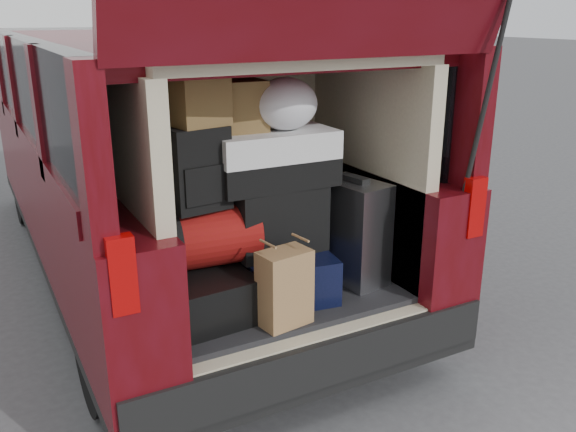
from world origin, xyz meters
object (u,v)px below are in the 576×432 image
(backpack, at_px, (198,169))
(kraft_bag, at_px, (285,288))
(navy_hardshell, at_px, (282,271))
(black_hardshell, at_px, (199,291))
(red_duffel, at_px, (209,236))
(twotone_duffel, at_px, (273,159))
(silver_roller, at_px, (353,232))
(black_soft_case, at_px, (276,218))

(backpack, bearing_deg, kraft_bag, -55.10)
(kraft_bag, bearing_deg, navy_hardshell, 55.24)
(black_hardshell, xyz_separation_m, navy_hardshell, (0.46, 0.01, 0.01))
(red_duffel, height_order, backpack, backpack)
(black_hardshell, bearing_deg, twotone_duffel, 2.46)
(navy_hardshell, bearing_deg, black_hardshell, -170.02)
(navy_hardshell, relative_size, red_duffel, 1.18)
(silver_roller, height_order, red_duffel, silver_roller)
(silver_roller, bearing_deg, kraft_bag, -164.64)
(twotone_duffel, bearing_deg, black_hardshell, -172.86)
(silver_roller, bearing_deg, black_soft_case, 161.46)
(red_duffel, bearing_deg, navy_hardshell, 2.00)
(silver_roller, height_order, kraft_bag, silver_roller)
(black_hardshell, relative_size, navy_hardshell, 1.04)
(black_soft_case, bearing_deg, backpack, -178.20)
(black_hardshell, bearing_deg, black_soft_case, 0.23)
(red_duffel, height_order, twotone_duffel, twotone_duffel)
(navy_hardshell, distance_m, black_soft_case, 0.28)
(silver_roller, xyz_separation_m, twotone_duffel, (-0.43, 0.08, 0.43))
(black_hardshell, relative_size, silver_roller, 1.01)
(black_hardshell, distance_m, backpack, 0.60)
(red_duffel, xyz_separation_m, twotone_duffel, (0.35, 0.01, 0.33))
(black_hardshell, height_order, backpack, backpack)
(backpack, bearing_deg, red_duffel, 16.97)
(red_duffel, relative_size, twotone_duffel, 0.74)
(black_soft_case, xyz_separation_m, backpack, (-0.40, -0.02, 0.31))
(red_duffel, bearing_deg, black_hardshell, -150.66)
(red_duffel, distance_m, backpack, 0.34)
(navy_hardshell, distance_m, kraft_bag, 0.35)
(navy_hardshell, relative_size, backpack, 1.39)
(kraft_bag, relative_size, black_soft_case, 0.78)
(navy_hardshell, height_order, twotone_duffel, twotone_duffel)
(kraft_bag, bearing_deg, red_duffel, 116.23)
(red_duffel, bearing_deg, silver_roller, 0.35)
(black_hardshell, distance_m, silver_roller, 0.87)
(red_duffel, relative_size, backpack, 1.18)
(black_hardshell, height_order, navy_hardshell, navy_hardshell)
(kraft_bag, xyz_separation_m, black_soft_case, (0.12, 0.33, 0.22))
(navy_hardshell, relative_size, silver_roller, 0.97)
(black_hardshell, distance_m, twotone_duffel, 0.73)
(red_duffel, relative_size, black_soft_case, 0.97)
(black_hardshell, height_order, red_duffel, red_duffel)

